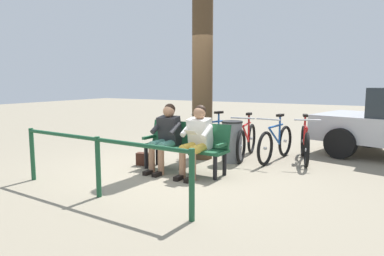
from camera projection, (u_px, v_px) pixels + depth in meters
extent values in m
plane|color=gray|center=(172.00, 171.00, 6.31)|extent=(40.00, 40.00, 0.00)
cube|color=#194C2D|center=(184.00, 148.00, 6.18)|extent=(1.62, 0.52, 0.05)
cube|color=#194C2D|center=(190.00, 134.00, 6.31)|extent=(1.60, 0.22, 0.42)
cube|color=#194C2D|center=(222.00, 145.00, 5.77)|extent=(0.08, 0.40, 0.05)
cube|color=#194C2D|center=(150.00, 137.00, 6.56)|extent=(0.08, 0.40, 0.05)
cylinder|color=black|center=(215.00, 168.00, 5.69)|extent=(0.07, 0.07, 0.40)
cylinder|color=black|center=(146.00, 158.00, 6.45)|extent=(0.07, 0.07, 0.40)
cylinder|color=black|center=(225.00, 164.00, 5.98)|extent=(0.07, 0.07, 0.40)
cylinder|color=black|center=(157.00, 155.00, 6.73)|extent=(0.07, 0.07, 0.40)
cube|color=white|center=(200.00, 134.00, 5.99)|extent=(0.40, 0.33, 0.55)
sphere|color=#A87554|center=(200.00, 113.00, 5.93)|extent=(0.21, 0.21, 0.21)
sphere|color=black|center=(200.00, 111.00, 5.95)|extent=(0.20, 0.20, 0.20)
cylinder|color=gold|center=(199.00, 149.00, 5.80)|extent=(0.17, 0.41, 0.15)
cylinder|color=#A87554|center=(193.00, 167.00, 5.67)|extent=(0.11, 0.11, 0.45)
cube|color=black|center=(189.00, 180.00, 5.61)|extent=(0.10, 0.22, 0.07)
cylinder|color=white|center=(207.00, 132.00, 5.78)|extent=(0.11, 0.31, 0.23)
cylinder|color=gold|center=(189.00, 147.00, 5.91)|extent=(0.17, 0.41, 0.15)
cylinder|color=#A87554|center=(182.00, 165.00, 5.77)|extent=(0.11, 0.11, 0.45)
cube|color=black|center=(179.00, 178.00, 5.72)|extent=(0.10, 0.22, 0.07)
cylinder|color=white|center=(186.00, 130.00, 5.99)|extent=(0.11, 0.31, 0.23)
cube|color=silver|center=(191.00, 132.00, 5.73)|extent=(0.21, 0.13, 0.09)
cube|color=#262628|center=(170.00, 131.00, 6.33)|extent=(0.40, 0.33, 0.55)
sphere|color=#A87554|center=(169.00, 111.00, 6.26)|extent=(0.21, 0.21, 0.21)
sphere|color=black|center=(170.00, 109.00, 6.29)|extent=(0.20, 0.20, 0.20)
cylinder|color=#4C8C7A|center=(168.00, 145.00, 6.14)|extent=(0.17, 0.41, 0.15)
cylinder|color=#A87554|center=(161.00, 162.00, 6.00)|extent=(0.11, 0.11, 0.45)
cube|color=black|center=(158.00, 174.00, 5.95)|extent=(0.10, 0.22, 0.07)
cylinder|color=#262628|center=(175.00, 129.00, 6.11)|extent=(0.11, 0.31, 0.23)
cylinder|color=#4C8C7A|center=(159.00, 144.00, 6.24)|extent=(0.17, 0.41, 0.15)
cylinder|color=#A87554|center=(152.00, 161.00, 6.11)|extent=(0.11, 0.11, 0.45)
cube|color=black|center=(148.00, 172.00, 6.05)|extent=(0.10, 0.22, 0.07)
cylinder|color=#262628|center=(157.00, 127.00, 6.32)|extent=(0.11, 0.31, 0.23)
cube|color=#3F1E14|center=(144.00, 159.00, 6.70)|extent=(0.32, 0.21, 0.24)
cylinder|color=#4C3823|center=(202.00, 61.00, 7.07)|extent=(0.42, 0.42, 4.02)
cylinder|color=slate|center=(232.00, 142.00, 6.95)|extent=(0.40, 0.40, 0.79)
cylinder|color=black|center=(232.00, 122.00, 6.90)|extent=(0.42, 0.42, 0.03)
torus|color=black|center=(307.00, 150.00, 6.51)|extent=(0.23, 0.65, 0.66)
cylinder|color=silver|center=(307.00, 150.00, 6.51)|extent=(0.06, 0.07, 0.06)
torus|color=black|center=(303.00, 141.00, 7.49)|extent=(0.23, 0.65, 0.66)
cylinder|color=silver|center=(303.00, 141.00, 7.49)|extent=(0.06, 0.07, 0.06)
cylinder|color=#B71414|center=(306.00, 126.00, 6.95)|extent=(0.20, 0.62, 0.04)
cylinder|color=#B71414|center=(305.00, 137.00, 6.90)|extent=(0.19, 0.59, 0.43)
cylinder|color=#B71414|center=(305.00, 129.00, 7.14)|extent=(0.04, 0.04, 0.55)
cube|color=black|center=(305.00, 115.00, 7.10)|extent=(0.14, 0.24, 0.05)
cylinder|color=#B2B2B7|center=(308.00, 120.00, 6.54)|extent=(0.47, 0.16, 0.03)
torus|color=black|center=(265.00, 148.00, 6.66)|extent=(0.14, 0.66, 0.66)
cylinder|color=silver|center=(265.00, 148.00, 6.66)|extent=(0.06, 0.07, 0.06)
torus|color=black|center=(285.00, 141.00, 7.48)|extent=(0.14, 0.66, 0.66)
cylinder|color=silver|center=(285.00, 141.00, 7.48)|extent=(0.06, 0.07, 0.06)
cylinder|color=#1E519E|center=(276.00, 126.00, 7.02)|extent=(0.12, 0.63, 0.04)
cylinder|color=#1E519E|center=(274.00, 136.00, 6.98)|extent=(0.11, 0.60, 0.43)
cylinder|color=#1E519E|center=(280.00, 129.00, 7.17)|extent=(0.04, 0.04, 0.55)
cube|color=black|center=(280.00, 115.00, 7.14)|extent=(0.12, 0.23, 0.05)
cylinder|color=#B2B2B7|center=(268.00, 119.00, 6.66)|extent=(0.48, 0.09, 0.03)
torus|color=black|center=(241.00, 146.00, 6.87)|extent=(0.15, 0.66, 0.66)
cylinder|color=silver|center=(241.00, 146.00, 6.87)|extent=(0.06, 0.07, 0.06)
torus|color=black|center=(252.00, 138.00, 7.81)|extent=(0.15, 0.66, 0.66)
cylinder|color=silver|center=(252.00, 138.00, 7.81)|extent=(0.06, 0.07, 0.06)
cylinder|color=#B71414|center=(247.00, 124.00, 7.29)|extent=(0.12, 0.63, 0.04)
cylinder|color=#B71414|center=(246.00, 134.00, 7.24)|extent=(0.12, 0.60, 0.43)
cylinder|color=#B71414|center=(249.00, 127.00, 7.47)|extent=(0.04, 0.04, 0.55)
cube|color=black|center=(249.00, 114.00, 7.43)|extent=(0.12, 0.23, 0.05)
cylinder|color=#B2B2B7|center=(243.00, 118.00, 6.89)|extent=(0.48, 0.10, 0.03)
torus|color=black|center=(196.00, 142.00, 7.41)|extent=(0.28, 0.64, 0.66)
cylinder|color=silver|center=(196.00, 142.00, 7.41)|extent=(0.07, 0.07, 0.06)
torus|color=black|center=(228.00, 137.00, 8.08)|extent=(0.28, 0.64, 0.66)
cylinder|color=silver|center=(228.00, 137.00, 8.08)|extent=(0.07, 0.07, 0.06)
cylinder|color=#1E519E|center=(213.00, 122.00, 7.69)|extent=(0.25, 0.61, 0.04)
cylinder|color=#1E519E|center=(210.00, 131.00, 7.67)|extent=(0.24, 0.58, 0.43)
cylinder|color=#1E519E|center=(219.00, 125.00, 7.83)|extent=(0.04, 0.04, 0.55)
cube|color=black|center=(219.00, 112.00, 7.79)|extent=(0.16, 0.24, 0.05)
cylinder|color=#B2B2B7|center=(199.00, 115.00, 7.40)|extent=(0.46, 0.19, 0.03)
cylinder|color=#194C2D|center=(192.00, 185.00, 3.99)|extent=(0.07, 0.07, 0.85)
cylinder|color=#194C2D|center=(98.00, 167.00, 4.83)|extent=(0.07, 0.07, 0.85)
cylinder|color=#194C2D|center=(32.00, 154.00, 5.68)|extent=(0.07, 0.07, 0.85)
cylinder|color=#194C2D|center=(97.00, 139.00, 4.78)|extent=(3.09, 0.29, 0.06)
cylinder|color=black|center=(340.00, 143.00, 7.27)|extent=(0.68, 0.38, 0.64)
cylinder|color=black|center=(369.00, 134.00, 8.55)|extent=(0.68, 0.38, 0.64)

